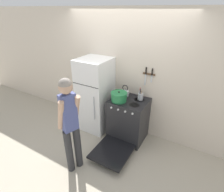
{
  "coord_description": "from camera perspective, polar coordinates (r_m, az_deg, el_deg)",
  "views": [
    {
      "loc": [
        1.51,
        -3.09,
        2.51
      ],
      "look_at": [
        -0.0,
        -0.46,
        0.98
      ],
      "focal_mm": 28.0,
      "sensor_mm": 36.0,
      "label": 1
    }
  ],
  "objects": [
    {
      "name": "utensil_jar",
      "position": [
        3.45,
        9.28,
        -0.12
      ],
      "size": [
        0.11,
        0.11,
        0.26
      ],
      "color": "#B7BABF",
      "rests_on": "stove_range"
    },
    {
      "name": "stove_range",
      "position": [
        3.64,
        5.04,
        -7.88
      ],
      "size": [
        0.73,
        1.33,
        0.9
      ],
      "color": "#232326",
      "rests_on": "ground_plane"
    },
    {
      "name": "tea_kettle",
      "position": [
        3.55,
        4.3,
        1.15
      ],
      "size": [
        0.2,
        0.16,
        0.24
      ],
      "color": "silver",
      "rests_on": "stove_range"
    },
    {
      "name": "wall_back",
      "position": [
        3.68,
        3.83,
        7.13
      ],
      "size": [
        10.0,
        0.06,
        2.55
      ],
      "color": "beige",
      "rests_on": "ground_plane"
    },
    {
      "name": "wall_knife_strip",
      "position": [
        3.41,
        11.93,
        7.09
      ],
      "size": [
        0.24,
        0.03,
        0.37
      ],
      "color": "brown"
    },
    {
      "name": "dutch_oven_pot",
      "position": [
        3.36,
        2.27,
        -0.21
      ],
      "size": [
        0.35,
        0.31,
        0.2
      ],
      "color": "#237A42",
      "rests_on": "stove_range"
    },
    {
      "name": "refrigerator",
      "position": [
        3.82,
        -5.42,
        0.21
      ],
      "size": [
        0.63,
        0.67,
        1.62
      ],
      "color": "white",
      "rests_on": "ground_plane"
    },
    {
      "name": "ground_plane",
      "position": [
        4.26,
        3.12,
        -9.37
      ],
      "size": [
        14.0,
        14.0,
        0.0
      ],
      "primitive_type": "plane",
      "color": "#B2A893"
    },
    {
      "name": "person",
      "position": [
        2.77,
        -13.55,
        -8.32
      ],
      "size": [
        0.35,
        0.4,
        1.67
      ],
      "rotation": [
        0.0,
        0.0,
        1.22
      ],
      "color": "#2D2D30",
      "rests_on": "ground_plane"
    }
  ]
}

